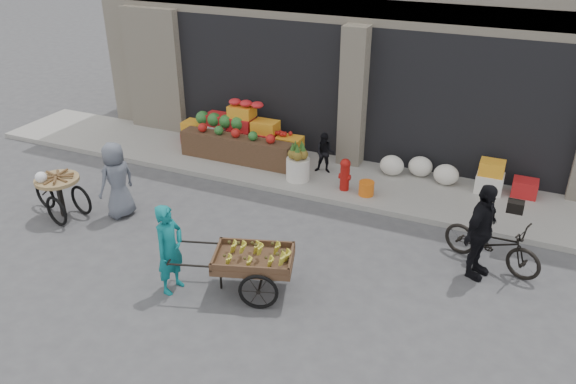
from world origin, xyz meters
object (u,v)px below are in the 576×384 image
at_px(orange_bucket, 366,188).
at_px(seated_person, 325,153).
at_px(pineapple_bin, 298,169).
at_px(bicycle, 492,243).
at_px(banana_cart, 251,257).
at_px(vendor_grey, 117,180).
at_px(vendor_woman, 170,249).
at_px(cyclist, 481,232).
at_px(tricycle_cart, 59,190).
at_px(fire_hydrant, 345,173).

height_order(orange_bucket, seated_person, seated_person).
height_order(pineapple_bin, bicycle, bicycle).
xyz_separation_m(banana_cart, vendor_grey, (-3.51, 1.14, 0.13)).
xyz_separation_m(orange_bucket, vendor_woman, (-1.94, -4.23, 0.49)).
distance_m(seated_person, cyclist, 4.46).
distance_m(tricycle_cart, bicycle, 8.15).
relative_size(vendor_woman, tricycle_cart, 1.04).
distance_m(orange_bucket, tricycle_cart, 6.18).
bearing_deg(vendor_grey, orange_bucket, 136.73).
bearing_deg(vendor_woman, bicycle, -52.76).
relative_size(orange_bucket, vendor_woman, 0.21).
bearing_deg(orange_bucket, vendor_grey, -148.62).
distance_m(fire_hydrant, vendor_grey, 4.63).
distance_m(pineapple_bin, fire_hydrant, 1.11).
bearing_deg(vendor_grey, pineapple_bin, 150.66).
height_order(orange_bucket, vendor_woman, vendor_woman).
height_order(vendor_grey, cyclist, cyclist).
bearing_deg(bicycle, cyclist, 172.83).
height_order(fire_hydrant, cyclist, cyclist).
bearing_deg(pineapple_bin, seated_person, 56.31).
relative_size(vendor_woman, vendor_grey, 0.98).
xyz_separation_m(banana_cart, cyclist, (3.21, 1.90, 0.20)).
relative_size(fire_hydrant, cyclist, 0.42).
distance_m(orange_bucket, vendor_woman, 4.68).
bearing_deg(cyclist, vendor_woman, 137.82).
height_order(banana_cart, bicycle, bicycle).
relative_size(pineapple_bin, orange_bucket, 1.62).
bearing_deg(bicycle, orange_bucket, 80.58).
relative_size(pineapple_bin, seated_person, 0.56).
distance_m(fire_hydrant, bicycle, 3.48).
height_order(orange_bucket, bicycle, bicycle).
bearing_deg(tricycle_cart, seated_person, 54.66).
bearing_deg(vendor_grey, bicycle, 114.85).
bearing_deg(pineapple_bin, vendor_grey, -134.69).
bearing_deg(pineapple_bin, orange_bucket, -3.58).
height_order(pineapple_bin, vendor_grey, vendor_grey).
distance_m(orange_bucket, cyclist, 3.12).
xyz_separation_m(seated_person, vendor_grey, (-3.08, -3.31, 0.19)).
height_order(seated_person, tricycle_cart, seated_person).
height_order(pineapple_bin, banana_cart, banana_cart).
distance_m(vendor_grey, bicycle, 7.03).
distance_m(vendor_woman, vendor_grey, 2.84).
xyz_separation_m(pineapple_bin, orange_bucket, (1.60, -0.10, -0.10)).
xyz_separation_m(pineapple_bin, cyclist, (4.04, -1.95, 0.47)).
distance_m(vendor_grey, cyclist, 6.77).
distance_m(pineapple_bin, cyclist, 4.51).
bearing_deg(banana_cart, bicycle, 16.31).
height_order(fire_hydrant, seated_person, seated_person).
bearing_deg(seated_person, cyclist, -45.03).
relative_size(seated_person, banana_cart, 0.41).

